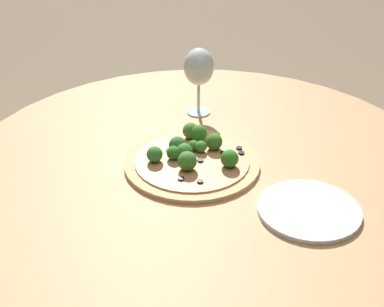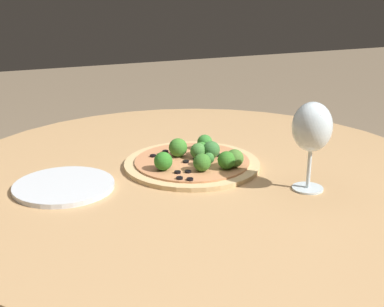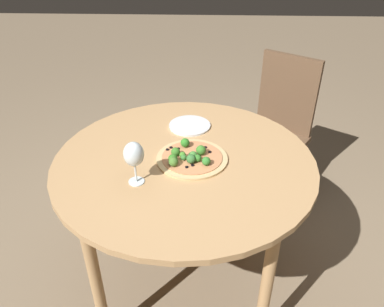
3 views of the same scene
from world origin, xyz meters
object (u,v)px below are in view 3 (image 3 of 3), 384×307
Objects in this scene: wine_glass at (134,155)px; plate_near at (190,126)px; pizza at (191,157)px; chair at (277,127)px.

plate_near is at bearing -22.59° from wine_glass.
plate_near is (0.29, 0.02, -0.01)m from pizza.
plate_near is (0.45, -0.19, -0.12)m from wine_glass.
chair is at bearing -32.18° from pizza.
wine_glass is at bearing 128.08° from pizza.
wine_glass reaches higher than chair.
wine_glass is (-1.00, 0.73, 0.42)m from chair.
chair is 0.82m from plate_near.
wine_glass is 0.51m from plate_near.
chair is 1.03m from pizza.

